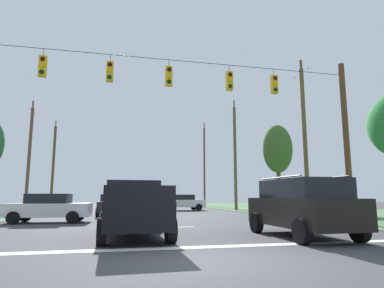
# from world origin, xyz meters

# --- Properties ---
(ground_plane) EXTENTS (120.00, 120.00, 0.00)m
(ground_plane) POSITION_xyz_m (0.00, 0.00, 0.00)
(ground_plane) COLOR #3D3D42
(shoulder_grass_right) EXTENTS (16.00, 80.00, 0.03)m
(shoulder_grass_right) POSITION_xyz_m (16.24, 15.00, 0.01)
(shoulder_grass_right) COLOR #496E42
(shoulder_grass_right) RESTS_ON ground
(stop_bar_stripe) EXTENTS (15.66, 0.45, 0.01)m
(stop_bar_stripe) POSITION_xyz_m (0.00, 2.12, 0.00)
(stop_bar_stripe) COLOR white
(stop_bar_stripe) RESTS_ON ground
(lane_dash_0) EXTENTS (2.50, 0.15, 0.01)m
(lane_dash_0) POSITION_xyz_m (0.00, 8.12, 0.00)
(lane_dash_0) COLOR white
(lane_dash_0) RESTS_ON ground
(lane_dash_1) EXTENTS (2.50, 0.15, 0.01)m
(lane_dash_1) POSITION_xyz_m (0.00, 15.46, 0.00)
(lane_dash_1) COLOR white
(lane_dash_1) RESTS_ON ground
(lane_dash_2) EXTENTS (2.50, 0.15, 0.01)m
(lane_dash_2) POSITION_xyz_m (0.00, 20.95, 0.00)
(lane_dash_2) COLOR white
(lane_dash_2) RESTS_ON ground
(lane_dash_3) EXTENTS (2.50, 0.15, 0.01)m
(lane_dash_3) POSITION_xyz_m (0.00, 27.31, 0.00)
(lane_dash_3) COLOR white
(lane_dash_3) RESTS_ON ground
(overhead_signal_span) EXTENTS (18.50, 0.31, 8.49)m
(overhead_signal_span) POSITION_xyz_m (0.25, 7.84, 4.83)
(overhead_signal_span) COLOR brown
(overhead_signal_span) RESTS_ON ground
(pickup_truck) EXTENTS (2.38, 5.45, 1.95)m
(pickup_truck) POSITION_xyz_m (-1.67, 4.89, 0.97)
(pickup_truck) COLOR black
(pickup_truck) RESTS_ON ground
(suv_black) EXTENTS (2.23, 4.81, 2.05)m
(suv_black) POSITION_xyz_m (4.06, 3.50, 1.06)
(suv_black) COLOR black
(suv_black) RESTS_ON ground
(distant_car_crossing_white) EXTENTS (4.41, 2.24, 1.52)m
(distant_car_crossing_white) POSITION_xyz_m (-5.77, 12.08, 0.79)
(distant_car_crossing_white) COLOR silver
(distant_car_crossing_white) RESTS_ON ground
(distant_car_oncoming) EXTENTS (2.27, 4.42, 1.52)m
(distant_car_oncoming) POSITION_xyz_m (-2.46, 17.56, 0.79)
(distant_car_oncoming) COLOR black
(distant_car_oncoming) RESTS_ON ground
(distant_car_far_parked) EXTENTS (4.39, 2.20, 1.52)m
(distant_car_far_parked) POSITION_xyz_m (4.03, 25.22, 0.79)
(distant_car_far_parked) COLOR silver
(distant_car_far_parked) RESTS_ON ground
(utility_pole_mid_right) EXTENTS (0.26, 1.71, 10.23)m
(utility_pole_mid_right) POSITION_xyz_m (9.26, 11.52, 5.00)
(utility_pole_mid_right) COLOR brown
(utility_pole_mid_right) RESTS_ON ground
(utility_pole_far_right) EXTENTS (0.30, 1.94, 11.20)m
(utility_pole_far_right) POSITION_xyz_m (9.30, 24.47, 5.51)
(utility_pole_far_right) COLOR brown
(utility_pole_far_right) RESTS_ON ground
(utility_pole_near_left) EXTENTS (0.27, 1.97, 11.67)m
(utility_pole_near_left) POSITION_xyz_m (9.58, 37.81, 5.81)
(utility_pole_near_left) COLOR brown
(utility_pole_near_left) RESTS_ON ground
(utility_pole_distant_right) EXTENTS (0.26, 1.75, 9.76)m
(utility_pole_distant_right) POSITION_xyz_m (-9.79, 23.82, 4.75)
(utility_pole_distant_right) COLOR brown
(utility_pole_distant_right) RESTS_ON ground
(utility_pole_distant_left) EXTENTS (0.32, 1.88, 10.84)m
(utility_pole_distant_left) POSITION_xyz_m (-10.13, 36.85, 5.30)
(utility_pole_distant_left) COLOR brown
(utility_pole_distant_left) RESTS_ON ground
(tree_roadside_left) EXTENTS (2.86, 2.86, 8.32)m
(tree_roadside_left) POSITION_xyz_m (12.97, 22.46, 5.89)
(tree_roadside_left) COLOR brown
(tree_roadside_left) RESTS_ON ground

